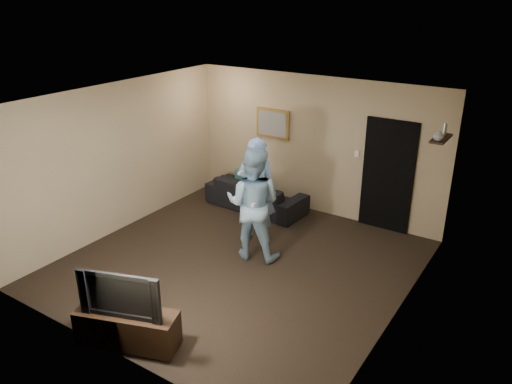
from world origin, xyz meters
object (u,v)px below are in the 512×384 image
Objects in this scene: wii_player_right at (253,204)px; sofa at (256,194)px; television at (123,291)px; wii_player_left at (257,191)px; tv_console at (128,328)px.

sofa is at bearing 121.74° from wii_player_right.
wii_player_left reaches higher than television.
television is at bearing 0.00° from tv_console.
television is (0.00, 0.00, 0.51)m from tv_console.
tv_console is 1.22× the size of television.
tv_console is at bearing 0.00° from television.
sofa is 1.97× the size of television.
wii_player_right is (0.99, -1.60, 0.62)m from sofa.
tv_console is at bearing 106.30° from sofa.
television is (0.93, -4.26, 0.47)m from sofa.
sofa is 1.98m from wii_player_right.
sofa is 1.51m from wii_player_left.
wii_player_left is 0.51m from wii_player_right.
television is 2.66m from wii_player_right.
wii_player_right reaches higher than sofa.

